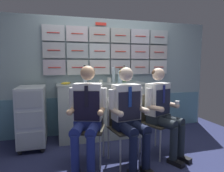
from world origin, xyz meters
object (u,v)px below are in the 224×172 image
crew_member_left (87,111)px  paper_cup_blue (109,80)px  folding_chair_left (89,121)px  folding_chair_center (123,121)px  crew_member_right (163,108)px  service_trolley (32,115)px  water_bottle_clear (120,76)px  folding_chair_right (153,116)px  snack_banana (66,83)px  crew_member_center (129,112)px

crew_member_left → paper_cup_blue: crew_member_left is taller
folding_chair_left → paper_cup_blue: 1.16m
folding_chair_center → crew_member_right: (0.58, -0.03, 0.15)m
service_trolley → folding_chair_center: service_trolley is taller
folding_chair_left → service_trolley: bearing=140.2°
folding_chair_left → crew_member_right: size_ratio=0.69×
water_bottle_clear → paper_cup_blue: 0.25m
folding_chair_left → folding_chair_right: 0.95m
crew_member_right → paper_cup_blue: (-0.50, 1.07, 0.33)m
folding_chair_center → water_bottle_clear: 1.04m
folding_chair_right → water_bottle_clear: size_ratio=3.38×
service_trolley → paper_cup_blue: 1.44m
folding_chair_left → folding_chair_right: bearing=-0.1°
water_bottle_clear → snack_banana: bearing=179.1°
crew_member_center → snack_banana: 1.30m
service_trolley → crew_member_left: (0.75, -0.82, 0.20)m
paper_cup_blue → snack_banana: bearing=-167.9°
folding_chair_center → water_bottle_clear: (0.23, 0.85, 0.55)m
folding_chair_left → folding_chair_right: (0.95, -0.00, 0.00)m
crew_member_center → service_trolley: bearing=143.3°
crew_member_left → crew_member_right: size_ratio=1.03×
paper_cup_blue → folding_chair_center: bearing=-94.4°
water_bottle_clear → paper_cup_blue: (-0.15, 0.19, -0.07)m
crew_member_center → crew_member_right: (0.55, 0.13, -0.01)m
crew_member_center → folding_chair_right: crew_member_center is taller
service_trolley → folding_chair_right: size_ratio=1.11×
folding_chair_left → crew_member_right: bearing=-8.5°
folding_chair_center → snack_banana: size_ratio=5.03×
folding_chair_left → crew_member_left: 0.24m
crew_member_left → crew_member_right: crew_member_left is taller
crew_member_center → snack_banana: bearing=125.7°
crew_member_center → folding_chair_left: bearing=149.2°
crew_member_left → snack_banana: crew_member_left is taller
water_bottle_clear → paper_cup_blue: water_bottle_clear is taller
water_bottle_clear → crew_member_center: bearing=-101.3°
folding_chair_right → crew_member_right: size_ratio=0.69×
folding_chair_left → crew_member_center: bearing=-30.8°
crew_member_left → water_bottle_clear: 1.21m
folding_chair_left → folding_chair_center: size_ratio=1.00×
crew_member_right → service_trolley: bearing=155.8°
crew_member_left → snack_banana: 0.97m
snack_banana → water_bottle_clear: bearing=-0.9°
service_trolley → water_bottle_clear: bearing=2.7°
folding_chair_center → water_bottle_clear: size_ratio=3.38×
folding_chair_left → folding_chair_center: bearing=-15.0°
folding_chair_left → crew_member_left: size_ratio=0.67×
folding_chair_left → crew_member_right: 1.04m
crew_member_left → water_bottle_clear: crew_member_left is taller
folding_chair_center → folding_chair_right: same height
crew_member_right → crew_member_left: bearing=-180.0°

